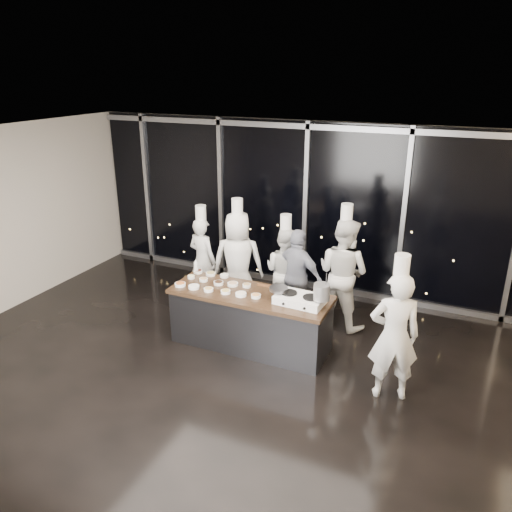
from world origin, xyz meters
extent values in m
plane|color=black|center=(0.00, 0.00, 0.00)|extent=(9.00, 9.00, 0.00)
cube|color=beige|center=(0.00, 3.50, 1.60)|extent=(9.00, 0.02, 3.20)
cube|color=beige|center=(0.00, 0.00, 3.20)|extent=(9.00, 7.00, 0.02)
cube|color=black|center=(0.00, 3.44, 1.60)|extent=(8.90, 0.04, 3.18)
cube|color=gray|center=(0.00, 3.39, 3.10)|extent=(8.90, 0.08, 0.10)
cube|color=gray|center=(0.00, 3.39, 0.05)|extent=(8.90, 0.08, 0.10)
cube|color=gray|center=(-3.60, 3.39, 1.60)|extent=(0.08, 0.08, 3.20)
cube|color=gray|center=(-1.80, 3.39, 1.60)|extent=(0.08, 0.08, 3.20)
cube|color=gray|center=(0.00, 3.39, 1.60)|extent=(0.08, 0.08, 3.20)
cube|color=gray|center=(1.80, 3.39, 1.60)|extent=(0.08, 0.08, 3.20)
cube|color=#323237|center=(0.00, 0.90, 0.42)|extent=(2.40, 0.80, 0.84)
cube|color=#422D1C|center=(0.00, 0.90, 0.87)|extent=(2.46, 0.86, 0.06)
cube|color=white|center=(0.80, 0.88, 0.96)|extent=(0.71, 0.46, 0.12)
cylinder|color=black|center=(0.63, 0.89, 1.03)|extent=(0.25, 0.25, 0.02)
cylinder|color=black|center=(0.97, 0.87, 1.03)|extent=(0.25, 0.25, 0.02)
cylinder|color=black|center=(0.63, 0.66, 0.95)|extent=(0.04, 0.02, 0.04)
cylinder|color=black|center=(0.94, 0.65, 0.95)|extent=(0.04, 0.02, 0.04)
cylinder|color=slate|center=(0.46, 0.88, 1.06)|extent=(0.29, 0.29, 0.05)
cube|color=#4C2B14|center=(0.23, 0.90, 1.07)|extent=(0.20, 0.04, 0.02)
cylinder|color=#ABAAAD|center=(1.12, 0.84, 1.16)|extent=(0.24, 0.24, 0.23)
cylinder|color=white|center=(-1.11, 0.70, 0.92)|extent=(0.17, 0.17, 0.04)
cylinder|color=#C35C20|center=(-1.11, 0.70, 0.94)|extent=(0.14, 0.14, 0.01)
cylinder|color=white|center=(-1.10, 1.02, 0.92)|extent=(0.11, 0.11, 0.04)
cylinder|color=beige|center=(-1.10, 1.02, 0.94)|extent=(0.09, 0.09, 0.01)
cylinder|color=white|center=(-1.12, 1.26, 0.92)|extent=(0.15, 0.15, 0.04)
cylinder|color=#391811|center=(-1.12, 1.26, 0.94)|extent=(0.12, 0.12, 0.01)
cylinder|color=white|center=(-0.86, 0.70, 0.92)|extent=(0.17, 0.17, 0.04)
cylinder|color=white|center=(-0.86, 0.70, 0.94)|extent=(0.14, 0.14, 0.01)
cylinder|color=white|center=(-0.87, 1.01, 0.92)|extent=(0.14, 0.14, 0.04)
cylinder|color=tan|center=(-0.87, 1.01, 0.94)|extent=(0.11, 0.11, 0.01)
cylinder|color=white|center=(-0.88, 1.26, 0.92)|extent=(0.16, 0.16, 0.04)
cylinder|color=#A19050|center=(-0.88, 1.26, 0.94)|extent=(0.13, 0.13, 0.01)
cylinder|color=white|center=(-0.61, 0.71, 0.92)|extent=(0.15, 0.15, 0.04)
cylinder|color=tan|center=(-0.61, 0.71, 0.94)|extent=(0.12, 0.12, 0.01)
cylinder|color=white|center=(-0.59, 0.99, 0.92)|extent=(0.15, 0.15, 0.04)
cylinder|color=black|center=(-0.59, 0.99, 0.94)|extent=(0.13, 0.13, 0.01)
cylinder|color=white|center=(-0.64, 1.28, 0.92)|extent=(0.14, 0.14, 0.04)
cylinder|color=beige|center=(-0.64, 1.28, 0.94)|extent=(0.11, 0.11, 0.01)
cylinder|color=white|center=(-0.34, 0.75, 0.92)|extent=(0.15, 0.15, 0.04)
cylinder|color=tan|center=(-0.34, 0.75, 0.94)|extent=(0.12, 0.12, 0.01)
cylinder|color=white|center=(-0.36, 1.04, 0.92)|extent=(0.17, 0.17, 0.04)
cylinder|color=tan|center=(-0.36, 1.04, 0.94)|extent=(0.14, 0.14, 0.01)
cylinder|color=white|center=(-0.09, 0.76, 0.92)|extent=(0.17, 0.17, 0.04)
cylinder|color=beige|center=(-0.09, 0.76, 0.94)|extent=(0.14, 0.14, 0.01)
cylinder|color=white|center=(-0.14, 1.08, 0.92)|extent=(0.13, 0.13, 0.04)
cylinder|color=#A07E48|center=(-0.14, 1.08, 0.94)|extent=(0.11, 0.11, 0.01)
cylinder|color=white|center=(0.14, 0.79, 0.92)|extent=(0.14, 0.14, 0.04)
cylinder|color=#D18945|center=(0.14, 0.79, 0.94)|extent=(0.12, 0.12, 0.01)
cylinder|color=white|center=(-1.14, 1.24, 0.99)|extent=(0.07, 0.07, 0.18)
cone|color=white|center=(-1.14, 1.24, 1.11)|extent=(0.06, 0.06, 0.06)
imported|color=silver|center=(-1.47, 2.02, 0.80)|extent=(0.65, 0.50, 1.60)
cylinder|color=white|center=(-1.47, 2.02, 1.70)|extent=(0.23, 0.23, 0.26)
imported|color=silver|center=(-0.73, 1.97, 0.90)|extent=(1.03, 0.85, 1.81)
cylinder|color=white|center=(-0.73, 1.97, 1.91)|extent=(0.24, 0.24, 0.26)
imported|color=silver|center=(0.07, 2.18, 0.79)|extent=(0.88, 0.75, 1.57)
cylinder|color=white|center=(0.07, 2.18, 1.67)|extent=(0.23, 0.23, 0.26)
imported|color=#141D37|center=(0.38, 1.96, 0.82)|extent=(1.03, 0.64, 1.63)
imported|color=silver|center=(1.09, 2.16, 0.93)|extent=(1.08, 0.95, 1.87)
cylinder|color=white|center=(1.09, 2.16, 1.97)|extent=(0.24, 0.24, 0.26)
imported|color=silver|center=(2.20, 0.50, 0.88)|extent=(0.75, 0.61, 1.76)
cylinder|color=white|center=(2.20, 0.50, 1.86)|extent=(0.24, 0.24, 0.26)
camera|label=1|loc=(2.87, -5.29, 4.09)|focal=35.00mm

